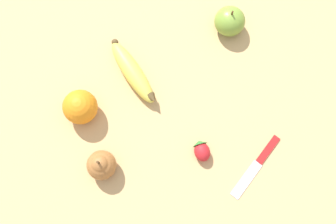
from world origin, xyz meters
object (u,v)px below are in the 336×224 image
object	(u,v)px
pear	(101,165)
paring_knife	(258,164)
banana	(134,71)
apple	(230,21)
orange	(80,107)
strawberry	(202,150)

from	to	relation	value
pear	paring_knife	world-z (taller)	pear
banana	apple	distance (m)	0.26
banana	paring_knife	xyz separation A→B (m)	(0.02, 0.36, -0.02)
orange	pear	xyz separation A→B (m)	(0.08, 0.12, -0.00)
banana	paring_knife	distance (m)	0.36
banana	strawberry	xyz separation A→B (m)	(0.07, 0.24, -0.00)
pear	strawberry	xyz separation A→B (m)	(-0.16, 0.16, -0.02)
strawberry	apple	bearing A→B (deg)	-29.68
pear	strawberry	size ratio (longest dim) A/B	1.40
banana	strawberry	bearing A→B (deg)	6.99
orange	apple	world-z (taller)	same
orange	pear	bearing A→B (deg)	56.54
apple	paring_knife	bearing A→B (deg)	43.56
banana	pear	world-z (taller)	pear
paring_knife	orange	bearing A→B (deg)	20.87
orange	paring_knife	xyz separation A→B (m)	(-0.13, 0.41, -0.04)
paring_knife	banana	bearing A→B (deg)	0.62
apple	paring_knife	size ratio (longest dim) A/B	0.46
orange	apple	size ratio (longest dim) A/B	0.99
banana	orange	size ratio (longest dim) A/B	2.35
banana	strawberry	size ratio (longest dim) A/B	3.14
banana	apple	xyz separation A→B (m)	(-0.23, 0.12, 0.01)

